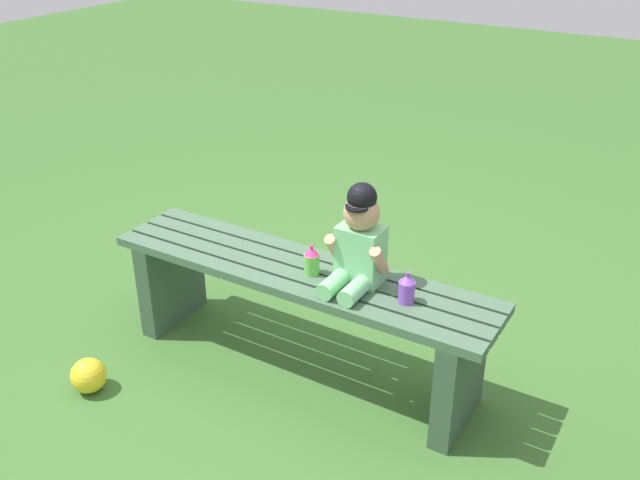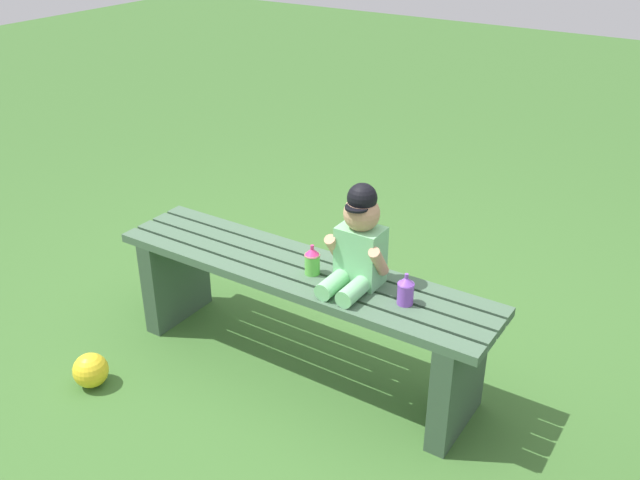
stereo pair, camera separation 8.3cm
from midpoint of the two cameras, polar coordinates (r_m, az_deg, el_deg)
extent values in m
plane|color=#3D6B2D|center=(3.06, -2.36, -10.08)|extent=(16.00, 16.00, 0.00)
cube|color=#47664C|center=(2.70, -4.18, -3.87)|extent=(1.64, 0.08, 0.04)
cube|color=#47664C|center=(2.77, -3.07, -3.01)|extent=(1.64, 0.08, 0.04)
cube|color=#47664C|center=(2.84, -2.02, -2.19)|extent=(1.64, 0.08, 0.04)
cube|color=#47664C|center=(2.91, -1.02, -1.41)|extent=(1.64, 0.08, 0.04)
cube|color=#3C5641|center=(3.31, -12.63, -3.04)|extent=(0.08, 0.36, 0.44)
cube|color=#3C5641|center=(2.68, 10.39, -10.82)|extent=(0.08, 0.36, 0.44)
cube|color=#7FCC8C|center=(2.65, 2.39, -1.17)|extent=(0.17, 0.12, 0.23)
sphere|color=tan|center=(2.58, 2.47, 2.21)|extent=(0.14, 0.14, 0.14)
cylinder|color=black|center=(2.53, 2.07, 2.67)|extent=(0.09, 0.09, 0.01)
sphere|color=black|center=(2.55, 2.49, 3.46)|extent=(0.11, 0.11, 0.11)
cylinder|color=#85D693|center=(2.62, 0.23, -3.56)|extent=(0.07, 0.16, 0.07)
cylinder|color=#85D693|center=(2.58, 1.95, -4.09)|extent=(0.07, 0.16, 0.07)
cylinder|color=tan|center=(2.66, 0.32, -0.68)|extent=(0.04, 0.12, 0.14)
cylinder|color=tan|center=(2.58, 3.90, -1.67)|extent=(0.04, 0.12, 0.14)
cylinder|color=#66CC4C|center=(2.73, -1.55, -1.96)|extent=(0.06, 0.06, 0.08)
cone|color=#E5337F|center=(2.71, -1.56, -0.95)|extent=(0.06, 0.06, 0.03)
cylinder|color=#E5337F|center=(2.70, -1.57, -0.62)|extent=(0.01, 0.01, 0.02)
cylinder|color=#8C4CCC|center=(2.57, 6.10, -4.20)|extent=(0.06, 0.06, 0.08)
cone|color=#8C4CCC|center=(2.54, 6.16, -3.15)|extent=(0.06, 0.06, 0.03)
cylinder|color=#8C4CCC|center=(2.53, 6.18, -2.80)|extent=(0.01, 0.01, 0.02)
sphere|color=yellow|center=(3.04, -18.99, -10.34)|extent=(0.14, 0.14, 0.14)
camera|label=1|loc=(0.04, -90.91, -0.47)|focal=39.52mm
camera|label=2|loc=(0.04, 89.09, 0.47)|focal=39.52mm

